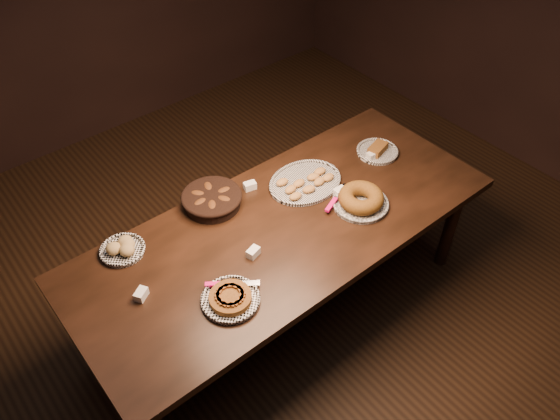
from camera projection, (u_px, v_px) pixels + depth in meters
ground at (284, 307)px, 3.48m from camera, size 5.00×5.00×0.00m
buffet_table at (285, 234)px, 3.01m from camera, size 2.40×1.00×0.75m
apple_tart_plate at (230, 298)px, 2.58m from camera, size 0.32×0.29×0.06m
madeleine_platter at (305, 182)px, 3.19m from camera, size 0.45×0.37×0.05m
bundt_cake_plate at (361, 200)px, 3.05m from camera, size 0.37×0.33×0.10m
croissant_basket at (212, 199)px, 3.04m from camera, size 0.38×0.38×0.09m
bread_roll_plate at (123, 248)px, 2.80m from camera, size 0.24×0.24×0.07m
loaf_plate at (377, 151)px, 3.41m from camera, size 0.26×0.26×0.06m
tent_cards at (278, 211)px, 3.01m from camera, size 1.71×0.49×0.04m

